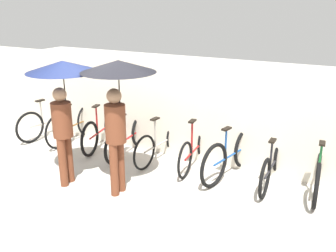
% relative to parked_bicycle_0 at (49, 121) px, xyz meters
% --- Properties ---
extents(ground_plane, '(30.00, 30.00, 0.00)m').
position_rel_parked_bicycle_0_xyz_m(ground_plane, '(2.86, -1.73, -0.37)').
color(ground_plane, '#B7B2A8').
extents(back_wall, '(14.84, 0.12, 1.89)m').
position_rel_parked_bicycle_0_xyz_m(back_wall, '(2.86, 0.38, 0.58)').
color(back_wall, beige).
rests_on(back_wall, ground).
extents(parked_bicycle_0, '(0.44, 1.67, 1.04)m').
position_rel_parked_bicycle_0_xyz_m(parked_bicycle_0, '(0.00, 0.00, 0.00)').
color(parked_bicycle_0, black).
rests_on(parked_bicycle_0, ground).
extents(parked_bicycle_1, '(0.44, 1.70, 1.05)m').
position_rel_parked_bicycle_0_xyz_m(parked_bicycle_1, '(0.71, 0.03, 0.02)').
color(parked_bicycle_1, black).
rests_on(parked_bicycle_1, ground).
extents(parked_bicycle_2, '(0.54, 1.74, 1.11)m').
position_rel_parked_bicycle_0_xyz_m(parked_bicycle_2, '(1.43, 0.07, 0.01)').
color(parked_bicycle_2, black).
rests_on(parked_bicycle_2, ground).
extents(parked_bicycle_3, '(0.44, 1.71, 1.10)m').
position_rel_parked_bicycle_0_xyz_m(parked_bicycle_3, '(2.14, -0.02, -0.01)').
color(parked_bicycle_3, black).
rests_on(parked_bicycle_3, ground).
extents(parked_bicycle_4, '(0.44, 1.75, 1.09)m').
position_rel_parked_bicycle_0_xyz_m(parked_bicycle_4, '(2.86, 0.06, -0.01)').
color(parked_bicycle_4, black).
rests_on(parked_bicycle_4, ground).
extents(parked_bicycle_5, '(0.44, 1.70, 1.11)m').
position_rel_parked_bicycle_0_xyz_m(parked_bicycle_5, '(3.57, 0.08, -0.01)').
color(parked_bicycle_5, black).
rests_on(parked_bicycle_5, ground).
extents(parked_bicycle_6, '(0.54, 1.79, 0.98)m').
position_rel_parked_bicycle_0_xyz_m(parked_bicycle_6, '(4.29, -0.01, 0.03)').
color(parked_bicycle_6, black).
rests_on(parked_bicycle_6, ground).
extents(parked_bicycle_7, '(0.44, 1.73, 1.07)m').
position_rel_parked_bicycle_0_xyz_m(parked_bicycle_7, '(5.00, 0.04, -0.02)').
color(parked_bicycle_7, black).
rests_on(parked_bicycle_7, ground).
extents(parked_bicycle_8, '(0.44, 1.72, 1.06)m').
position_rel_parked_bicycle_0_xyz_m(parked_bicycle_8, '(5.71, 0.08, 0.00)').
color(parked_bicycle_8, black).
rests_on(parked_bicycle_8, ground).
extents(pedestrian_leading, '(1.15, 1.15, 2.06)m').
position_rel_parked_bicycle_0_xyz_m(pedestrian_leading, '(1.94, -1.48, 1.31)').
color(pedestrian_leading, brown).
rests_on(pedestrian_leading, ground).
extents(pedestrian_center, '(1.14, 1.14, 2.12)m').
position_rel_parked_bicycle_0_xyz_m(pedestrian_center, '(2.90, -1.34, 1.35)').
color(pedestrian_center, brown).
rests_on(pedestrian_center, ground).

